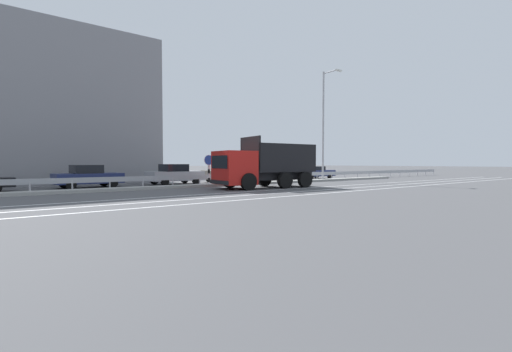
{
  "coord_description": "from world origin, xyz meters",
  "views": [
    {
      "loc": [
        -15.97,
        -18.5,
        1.65
      ],
      "look_at": [
        -1.3,
        0.86,
        0.72
      ],
      "focal_mm": 24.0,
      "sensor_mm": 36.0,
      "label": 1
    }
  ],
  "objects_px": {
    "dump_truck": "(255,169)",
    "median_road_sign": "(209,170)",
    "parked_car_6": "(314,172)",
    "parked_car_4": "(227,173)",
    "parked_car_2": "(88,176)",
    "street_lamp_1": "(324,122)",
    "parked_car_3": "(175,174)",
    "parked_car_5": "(276,173)"
  },
  "relations": [
    {
      "from": "dump_truck",
      "to": "median_road_sign",
      "type": "xyz_separation_m",
      "value": [
        -1.56,
        3.26,
        -0.08
      ]
    },
    {
      "from": "median_road_sign",
      "to": "parked_car_6",
      "type": "height_order",
      "value": "median_road_sign"
    },
    {
      "from": "median_road_sign",
      "to": "parked_car_4",
      "type": "relative_size",
      "value": 0.55
    },
    {
      "from": "parked_car_4",
      "to": "parked_car_6",
      "type": "distance_m",
      "value": 10.41
    },
    {
      "from": "parked_car_4",
      "to": "parked_car_2",
      "type": "bearing_deg",
      "value": 93.6
    },
    {
      "from": "dump_truck",
      "to": "parked_car_2",
      "type": "distance_m",
      "value": 11.05
    },
    {
      "from": "street_lamp_1",
      "to": "parked_car_6",
      "type": "height_order",
      "value": "street_lamp_1"
    },
    {
      "from": "parked_car_4",
      "to": "dump_truck",
      "type": "bearing_deg",
      "value": 166.41
    },
    {
      "from": "parked_car_2",
      "to": "parked_car_3",
      "type": "relative_size",
      "value": 1.01
    },
    {
      "from": "parked_car_2",
      "to": "parked_car_4",
      "type": "xyz_separation_m",
      "value": [
        10.78,
        -0.13,
        0.03
      ]
    },
    {
      "from": "median_road_sign",
      "to": "parked_car_5",
      "type": "bearing_deg",
      "value": 19.34
    },
    {
      "from": "parked_car_2",
      "to": "parked_car_3",
      "type": "bearing_deg",
      "value": 84.14
    },
    {
      "from": "dump_truck",
      "to": "parked_car_4",
      "type": "height_order",
      "value": "dump_truck"
    },
    {
      "from": "parked_car_2",
      "to": "parked_car_4",
      "type": "bearing_deg",
      "value": 84.56
    },
    {
      "from": "median_road_sign",
      "to": "parked_car_3",
      "type": "distance_m",
      "value": 3.72
    },
    {
      "from": "parked_car_5",
      "to": "parked_car_6",
      "type": "xyz_separation_m",
      "value": [
        5.41,
        0.32,
        -0.06
      ]
    },
    {
      "from": "median_road_sign",
      "to": "parked_car_6",
      "type": "xyz_separation_m",
      "value": [
        14.17,
        3.39,
        -0.48
      ]
    },
    {
      "from": "parked_car_2",
      "to": "street_lamp_1",
      "type": "bearing_deg",
      "value": 73.97
    },
    {
      "from": "parked_car_3",
      "to": "parked_car_5",
      "type": "xyz_separation_m",
      "value": [
        9.71,
        -0.5,
        -0.03
      ]
    },
    {
      "from": "parked_car_4",
      "to": "parked_car_5",
      "type": "xyz_separation_m",
      "value": [
        4.99,
        -0.48,
        -0.04
      ]
    },
    {
      "from": "street_lamp_1",
      "to": "parked_car_3",
      "type": "xyz_separation_m",
      "value": [
        -12.76,
        3.64,
        -4.6
      ]
    },
    {
      "from": "parked_car_4",
      "to": "parked_car_5",
      "type": "height_order",
      "value": "parked_car_4"
    },
    {
      "from": "street_lamp_1",
      "to": "parked_car_2",
      "type": "distance_m",
      "value": 19.74
    },
    {
      "from": "parked_car_2",
      "to": "parked_car_3",
      "type": "xyz_separation_m",
      "value": [
        6.06,
        -0.12,
        0.02
      ]
    },
    {
      "from": "median_road_sign",
      "to": "parked_car_4",
      "type": "height_order",
      "value": "median_road_sign"
    },
    {
      "from": "parked_car_5",
      "to": "parked_car_2",
      "type": "bearing_deg",
      "value": -94.12
    },
    {
      "from": "parked_car_2",
      "to": "parked_car_5",
      "type": "xyz_separation_m",
      "value": [
        15.77,
        -0.62,
        -0.01
      ]
    },
    {
      "from": "median_road_sign",
      "to": "parked_car_6",
      "type": "distance_m",
      "value": 14.58
    },
    {
      "from": "median_road_sign",
      "to": "parked_car_5",
      "type": "xyz_separation_m",
      "value": [
        8.75,
        3.07,
        -0.42
      ]
    },
    {
      "from": "street_lamp_1",
      "to": "parked_car_4",
      "type": "bearing_deg",
      "value": 155.72
    },
    {
      "from": "dump_truck",
      "to": "parked_car_6",
      "type": "distance_m",
      "value": 14.27
    },
    {
      "from": "parked_car_3",
      "to": "parked_car_4",
      "type": "xyz_separation_m",
      "value": [
        4.72,
        -0.01,
        0.01
      ]
    },
    {
      "from": "dump_truck",
      "to": "parked_car_6",
      "type": "height_order",
      "value": "dump_truck"
    },
    {
      "from": "dump_truck",
      "to": "parked_car_5",
      "type": "relative_size",
      "value": 1.56
    },
    {
      "from": "street_lamp_1",
      "to": "parked_car_5",
      "type": "bearing_deg",
      "value": 134.11
    },
    {
      "from": "dump_truck",
      "to": "parked_car_2",
      "type": "relative_size",
      "value": 1.67
    },
    {
      "from": "parked_car_2",
      "to": "parked_car_6",
      "type": "distance_m",
      "value": 21.19
    },
    {
      "from": "parked_car_3",
      "to": "parked_car_5",
      "type": "distance_m",
      "value": 9.72
    },
    {
      "from": "median_road_sign",
      "to": "parked_car_3",
      "type": "xyz_separation_m",
      "value": [
        -0.95,
        3.57,
        -0.39
      ]
    },
    {
      "from": "dump_truck",
      "to": "street_lamp_1",
      "type": "distance_m",
      "value": 11.49
    },
    {
      "from": "street_lamp_1",
      "to": "parked_car_3",
      "type": "distance_m",
      "value": 14.04
    },
    {
      "from": "parked_car_2",
      "to": "dump_truck",
      "type": "bearing_deg",
      "value": 46.27
    }
  ]
}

